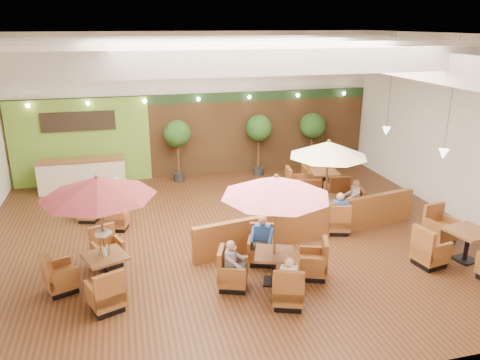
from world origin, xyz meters
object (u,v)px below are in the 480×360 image
object	(u,v)px
table_4	(456,248)
topiary_0	(177,136)
table_0	(97,209)
topiary_1	(259,131)
topiary_2	(312,128)
diner_1	(262,236)
table_3	(110,206)
table_1	(275,211)
diner_0	(289,276)
table_5	(316,184)
diner_2	(233,259)
diner_3	(339,209)
table_2	(327,166)
booth_divider	(313,223)
service_counter	(82,175)
diner_4	(353,195)

from	to	relation	value
table_4	topiary_0	distance (m)	10.22
table_0	topiary_1	world-z (taller)	table_0
topiary_2	diner_1	world-z (taller)	topiary_2
table_0	table_3	bearing A→B (deg)	66.97
table_1	diner_0	size ratio (longest dim) A/B	3.89
table_3	table_5	distance (m)	7.05
table_5	diner_0	xyz separation A→B (m)	(-3.31, -6.30, 0.34)
table_4	diner_2	xyz separation A→B (m)	(-5.77, 0.19, 0.34)
topiary_1	diner_0	bearing A→B (deg)	-102.44
diner_2	diner_3	distance (m)	4.22
table_5	topiary_0	world-z (taller)	topiary_0
table_2	diner_0	xyz separation A→B (m)	(-2.65, -4.06, -1.02)
table_3	table_0	bearing A→B (deg)	-74.29
table_1	topiary_0	size ratio (longest dim) A/B	1.18
booth_divider	topiary_0	xyz separation A→B (m)	(-2.99, 6.02, 1.27)
table_3	diner_0	xyz separation A→B (m)	(3.73, -5.80, 0.29)
table_4	table_0	bearing A→B (deg)	163.01
table_5	diner_2	distance (m)	6.84
table_4	topiary_2	distance (m)	8.31
table_0	table_3	size ratio (longest dim) A/B	1.17
table_3	diner_1	world-z (taller)	table_3
table_0	booth_divider	bearing A→B (deg)	-9.96
service_counter	diner_3	distance (m)	9.27
service_counter	diner_1	distance (m)	8.27
table_4	diner_3	distance (m)	3.18
topiary_1	diner_4	xyz separation A→B (m)	(1.61, -4.90, -1.05)
table_2	topiary_0	world-z (taller)	table_2
table_0	topiary_2	bearing A→B (deg)	20.18
topiary_1	diner_3	xyz separation A→B (m)	(0.68, -5.84, -1.04)
booth_divider	diner_1	size ratio (longest dim) A/B	8.88
table_4	diner_1	xyz separation A→B (m)	(-4.79, 1.17, 0.36)
booth_divider	table_3	distance (m)	6.21
table_1	table_2	bearing A→B (deg)	69.09
table_3	diner_2	bearing A→B (deg)	-43.09
table_2	topiary_1	bearing A→B (deg)	113.11
service_counter	table_5	bearing A→B (deg)	-17.08
table_0	diner_4	distance (m)	7.85
diner_4	table_3	bearing A→B (deg)	95.96
topiary_0	diner_2	size ratio (longest dim) A/B	3.24
table_4	table_5	size ratio (longest dim) A/B	1.03
table_3	topiary_2	bearing A→B (deg)	38.93
diner_2	diner_3	bearing A→B (deg)	143.97
topiary_1	diner_0	world-z (taller)	topiary_1
diner_0	diner_2	bearing A→B (deg)	161.30
topiary_1	topiary_2	xyz separation A→B (m)	(2.24, 0.00, -0.02)
service_counter	topiary_1	distance (m)	6.79
table_5	diner_1	size ratio (longest dim) A/B	3.57
table_1	table_5	bearing A→B (deg)	78.00
booth_divider	table_1	bearing A→B (deg)	-142.71
booth_divider	topiary_0	bearing A→B (deg)	105.96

